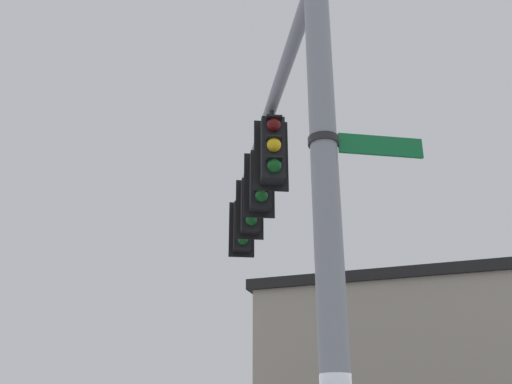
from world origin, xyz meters
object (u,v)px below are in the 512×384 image
at_px(traffic_light_nearest_pole, 273,150).
at_px(street_name_sign, 348,143).
at_px(traffic_light_mid_outer, 251,206).
at_px(traffic_light_arm_end, 242,226).
at_px(traffic_light_mid_inner, 260,180).

bearing_deg(traffic_light_nearest_pole, street_name_sign, 98.33).
xyz_separation_m(traffic_light_mid_outer, street_name_sign, (-0.53, 5.18, -1.34)).
bearing_deg(traffic_light_nearest_pole, traffic_light_arm_end, -87.06).
xyz_separation_m(traffic_light_arm_end, street_name_sign, (-0.59, 6.37, -1.34)).
relative_size(traffic_light_mid_outer, street_name_sign, 1.07).
relative_size(traffic_light_mid_outer, traffic_light_arm_end, 1.00).
distance_m(traffic_light_mid_outer, street_name_sign, 5.38).
bearing_deg(traffic_light_mid_outer, traffic_light_arm_end, -87.06).
xyz_separation_m(traffic_light_mid_outer, traffic_light_arm_end, (0.06, -1.18, 0.00)).
bearing_deg(traffic_light_mid_inner, traffic_light_mid_outer, -87.06).
distance_m(traffic_light_nearest_pole, traffic_light_mid_inner, 1.19).
bearing_deg(street_name_sign, traffic_light_mid_outer, -84.12).
height_order(traffic_light_nearest_pole, traffic_light_mid_outer, same).
height_order(traffic_light_mid_inner, street_name_sign, traffic_light_mid_inner).
xyz_separation_m(traffic_light_nearest_pole, traffic_light_mid_inner, (0.06, -1.18, 0.00)).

